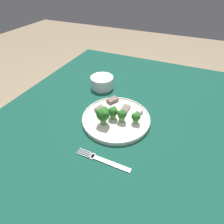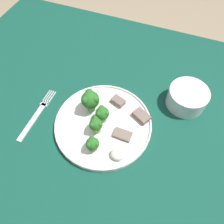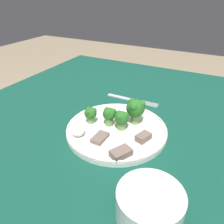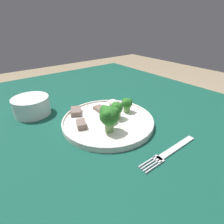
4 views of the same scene
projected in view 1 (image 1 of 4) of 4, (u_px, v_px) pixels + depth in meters
The scene contains 13 objects.
ground_plane at pixel (118, 199), 1.22m from camera, with size 8.00×8.00×0.00m, color #9E896B.
table at pixel (121, 133), 0.79m from camera, with size 1.25×1.04×0.76m.
dinner_plate at pixel (116, 118), 0.71m from camera, with size 0.28×0.28×0.02m.
fork at pixel (103, 161), 0.57m from camera, with size 0.02×0.19×0.00m.
cream_bowl at pixel (102, 82), 0.89m from camera, with size 0.12×0.12×0.06m.
broccoli_floret_near_rim_left at pixel (113, 112), 0.69m from camera, with size 0.04×0.04×0.05m.
broccoli_floret_center_left at pixel (122, 115), 0.68m from camera, with size 0.04×0.04×0.05m.
broccoli_floret_back_left at pixel (103, 114), 0.66m from camera, with size 0.05×0.05×0.07m.
broccoli_floret_front_left at pixel (136, 117), 0.67m from camera, with size 0.04×0.03×0.05m.
meat_slice_front_slice at pixel (125, 109), 0.75m from camera, with size 0.05×0.03×0.01m.
meat_slice_middle_slice at pixel (100, 109), 0.74m from camera, with size 0.05×0.04×0.02m.
meat_slice_rear_slice at pixel (112, 100), 0.79m from camera, with size 0.06×0.05×0.02m.
sauce_dollop at pixel (140, 110), 0.73m from camera, with size 0.04×0.03×0.02m.
Camera 1 is at (-0.51, -0.18, 1.25)m, focal length 28.00 mm.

